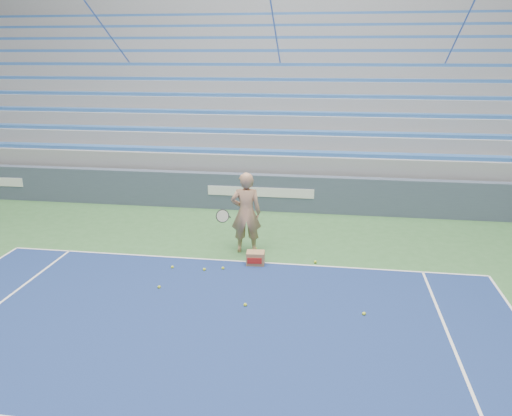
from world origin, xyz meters
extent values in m
cube|color=white|center=(0.00, 11.88, 0.01)|extent=(10.97, 0.05, 0.00)
cube|color=#3E4A5F|center=(0.00, 15.88, 0.55)|extent=(30.00, 0.30, 1.10)
cube|color=white|center=(0.00, 15.72, 0.60)|extent=(3.20, 0.02, 0.28)
cube|color=gray|center=(0.00, 20.43, 0.55)|extent=(30.00, 8.50, 1.10)
cube|color=gray|center=(0.00, 20.43, 1.35)|extent=(30.00, 8.50, 0.50)
cube|color=#2F5FAC|center=(0.00, 16.56, 1.66)|extent=(29.60, 0.42, 0.11)
cube|color=gray|center=(0.00, 20.86, 1.85)|extent=(30.00, 7.65, 0.50)
cube|color=#2F5FAC|center=(0.00, 17.41, 2.16)|extent=(29.60, 0.42, 0.11)
cube|color=gray|center=(0.00, 21.28, 2.35)|extent=(30.00, 6.80, 0.50)
cube|color=#2F5FAC|center=(0.00, 18.26, 2.66)|extent=(29.60, 0.42, 0.11)
cube|color=gray|center=(0.00, 21.71, 2.85)|extent=(30.00, 5.95, 0.50)
cube|color=#2F5FAC|center=(0.00, 19.11, 3.16)|extent=(29.60, 0.42, 0.11)
cube|color=gray|center=(0.00, 22.13, 3.35)|extent=(30.00, 5.10, 0.50)
cube|color=#2F5FAC|center=(0.00, 19.96, 3.66)|extent=(29.60, 0.42, 0.11)
cube|color=gray|center=(0.00, 22.56, 3.85)|extent=(30.00, 4.25, 0.50)
cube|color=#2F5FAC|center=(0.00, 20.81, 4.15)|extent=(29.60, 0.42, 0.11)
cube|color=gray|center=(0.00, 22.98, 4.35)|extent=(30.00, 3.40, 0.50)
cube|color=#2F5FAC|center=(0.00, 21.66, 4.65)|extent=(29.60, 0.42, 0.11)
cube|color=gray|center=(0.00, 23.41, 4.85)|extent=(30.00, 2.55, 0.50)
cube|color=#2F5FAC|center=(0.00, 22.51, 5.15)|extent=(29.60, 0.42, 0.11)
cube|color=gray|center=(0.00, 23.84, 5.35)|extent=(30.00, 1.70, 0.50)
cube|color=#2F5FAC|center=(0.00, 23.36, 5.65)|extent=(29.60, 0.42, 0.11)
cube|color=gray|center=(0.00, 24.26, 5.85)|extent=(30.00, 0.85, 0.50)
cube|color=#2F5FAC|center=(0.00, 24.21, 6.15)|extent=(29.60, 0.42, 0.11)
cube|color=gray|center=(0.00, 24.98, 3.65)|extent=(31.00, 0.40, 7.30)
cylinder|color=#2F52A4|center=(-6.00, 20.43, 4.60)|extent=(0.05, 8.53, 5.04)
cylinder|color=#2F52A4|center=(0.00, 20.43, 4.60)|extent=(0.05, 8.53, 5.04)
cylinder|color=#2F52A4|center=(6.00, 20.43, 4.60)|extent=(0.05, 8.53, 5.04)
imported|color=tan|center=(0.11, 12.52, 0.98)|extent=(0.77, 0.57, 1.96)
cylinder|color=black|center=(-0.24, 12.27, 0.95)|extent=(0.12, 0.27, 0.08)
cylinder|color=beige|center=(-0.34, 11.99, 1.05)|extent=(0.29, 0.16, 0.28)
torus|color=black|center=(-0.34, 11.99, 1.05)|extent=(0.31, 0.18, 0.30)
cube|color=#977049|center=(0.44, 11.79, 0.15)|extent=(0.42, 0.33, 0.30)
cube|color=#B21E19|center=(0.44, 11.64, 0.15)|extent=(0.32, 0.04, 0.14)
sphere|color=#C1D52B|center=(-0.23, 11.40, 0.03)|extent=(0.07, 0.07, 0.07)
sphere|color=#C1D52B|center=(0.54, 9.82, 0.03)|extent=(0.07, 0.07, 0.07)
sphere|color=#C1D52B|center=(-1.35, 11.29, 0.03)|extent=(0.07, 0.07, 0.07)
sphere|color=#C1D52B|center=(0.30, 12.66, 0.03)|extent=(0.07, 0.07, 0.07)
sphere|color=#C1D52B|center=(2.74, 9.81, 0.03)|extent=(0.07, 0.07, 0.07)
sphere|color=#C1D52B|center=(1.78, 12.05, 0.03)|extent=(0.07, 0.07, 0.07)
sphere|color=#C1D52B|center=(-1.32, 10.30, 0.03)|extent=(0.07, 0.07, 0.07)
sphere|color=#C1D52B|center=(-0.62, 11.27, 0.03)|extent=(0.07, 0.07, 0.07)
camera|label=1|loc=(1.98, 1.52, 4.58)|focal=35.00mm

